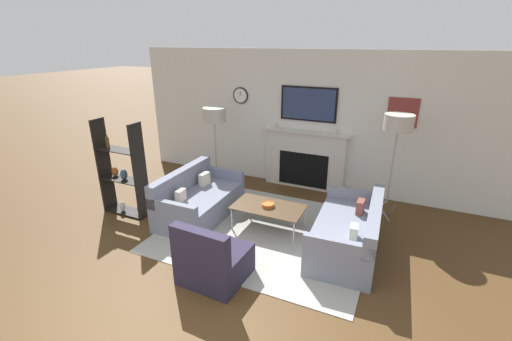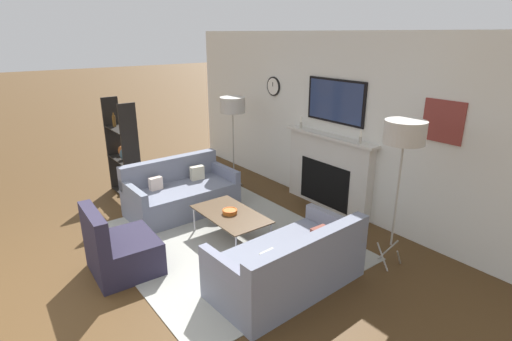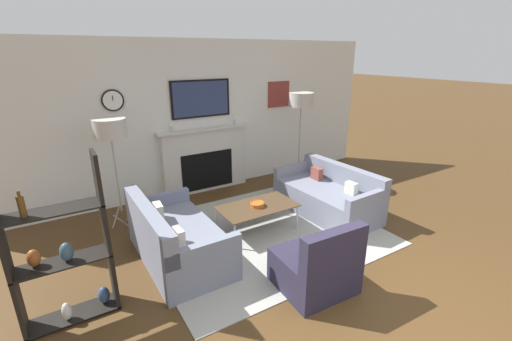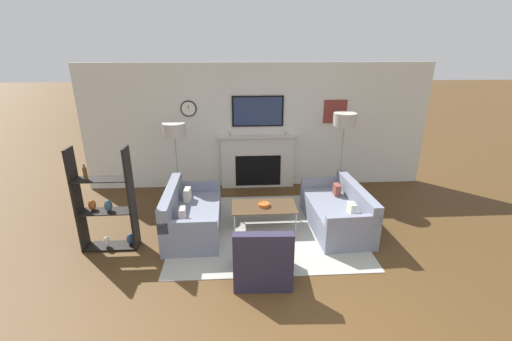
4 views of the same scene
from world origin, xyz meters
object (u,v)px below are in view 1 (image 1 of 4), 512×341
floor_lamp_right (399,124)px  shelf_unit (122,174)px  coffee_table (268,208)px  couch_right (349,233)px  couch_left (198,201)px  decorative_bowl (268,205)px  floor_lamp_left (214,115)px  armchair (213,261)px

floor_lamp_right → shelf_unit: size_ratio=1.09×
coffee_table → floor_lamp_right: 2.41m
couch_right → coffee_table: size_ratio=1.54×
couch_left → coffee_table: 1.26m
decorative_bowl → shelf_unit: bearing=-168.0°
couch_right → decorative_bowl: couch_right is taller
decorative_bowl → floor_lamp_left: size_ratio=0.13×
floor_lamp_right → armchair: bearing=-124.8°
armchair → coffee_table: size_ratio=0.75×
couch_left → decorative_bowl: size_ratio=8.01×
armchair → floor_lamp_right: floor_lamp_right is taller
armchair → floor_lamp_right: (1.82, 2.63, 1.36)m
decorative_bowl → armchair: bearing=-95.5°
couch_left → floor_lamp_left: 1.79m
coffee_table → floor_lamp_left: 2.31m
couch_right → floor_lamp_left: floor_lamp_left is taller
couch_left → couch_right: couch_left is taller
coffee_table → floor_lamp_right: floor_lamp_right is taller
couch_right → coffee_table: (-1.28, 0.10, 0.09)m
couch_right → coffee_table: couch_right is taller
couch_left → armchair: bearing=-50.5°
couch_right → floor_lamp_left: (-2.93, 1.27, 1.20)m
armchair → floor_lamp_right: size_ratio=0.47×
couch_left → floor_lamp_right: 3.47m
couch_left → couch_right: size_ratio=0.95×
coffee_table → shelf_unit: size_ratio=0.68×
armchair → floor_lamp_right: bearing=55.2°
shelf_unit → floor_lamp_right: bearing=22.4°
coffee_table → floor_lamp_right: bearing=35.0°
couch_right → decorative_bowl: 1.30m
coffee_table → floor_lamp_left: size_ratio=0.68×
armchair → shelf_unit: 2.53m
floor_lamp_left → shelf_unit: size_ratio=1.00×
coffee_table → shelf_unit: shelf_unit is taller
floor_lamp_left → shelf_unit: 2.03m
decorative_bowl → floor_lamp_left: (-1.64, 1.18, 1.05)m
couch_left → shelf_unit: shelf_unit is taller
shelf_unit → couch_right: bearing=6.6°
couch_right → floor_lamp_right: size_ratio=0.97×
armchair → coffee_table: bearing=84.3°
floor_lamp_left → floor_lamp_right: 3.33m
couch_left → armchair: (1.11, -1.35, -0.01)m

